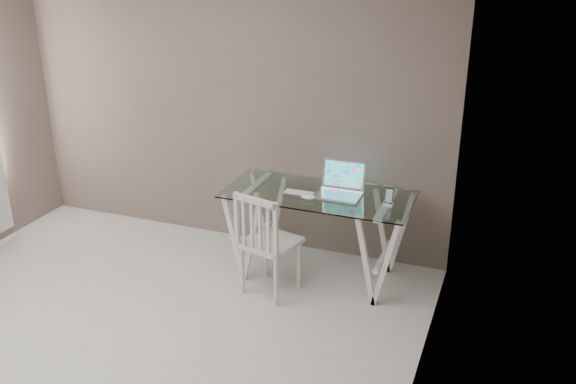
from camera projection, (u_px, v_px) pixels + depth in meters
name	position (u px, v px, depth m)	size (l,w,h in m)	color
room	(43.00, 120.00, 3.56)	(4.50, 4.52, 2.71)	beige
desk	(318.00, 234.00, 5.26)	(1.50, 0.70, 0.75)	silver
chair	(265.00, 240.00, 4.94)	(0.48, 0.48, 0.88)	silver
laptop	(341.00, 186.00, 5.10)	(0.35, 0.31, 0.25)	silver
keyboard	(299.00, 193.00, 5.12)	(0.25, 0.11, 0.01)	silver
mouse	(308.00, 197.00, 5.00)	(0.12, 0.07, 0.04)	white
phone_dock	(389.00, 201.00, 4.88)	(0.07, 0.07, 0.14)	white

